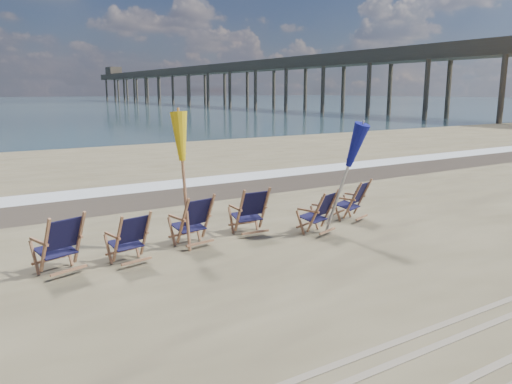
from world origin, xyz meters
TOP-DOWN VIEW (x-y plane):
  - surf_foam at (0.00, 8.30)m, footprint 200.00×1.40m
  - wet_sand_strip at (0.00, 6.80)m, footprint 200.00×2.60m
  - tire_tracks at (0.00, -2.80)m, footprint 80.00×1.30m
  - beach_chair_0 at (-3.34, 2.12)m, footprint 0.82×0.87m
  - beach_chair_1 at (-2.31, 1.97)m, footprint 0.69×0.75m
  - beach_chair_2 at (-0.99, 2.28)m, footprint 0.73×0.80m
  - beach_chair_3 at (0.26, 2.29)m, footprint 0.68×0.75m
  - beach_chair_4 at (1.45, 1.71)m, footprint 0.76×0.80m
  - beach_chair_5 at (2.78, 2.15)m, footprint 0.80×0.84m
  - umbrella_yellow at (-1.48, 2.21)m, footprint 0.30×0.30m
  - umbrella_blue at (1.48, 1.40)m, footprint 0.30×0.30m
  - fishing_pier at (38.00, 74.00)m, footprint 4.40×140.00m

SIDE VIEW (x-z plane):
  - wet_sand_strip at x=0.00m, z-range 0.00..0.00m
  - surf_foam at x=0.00m, z-range 0.00..0.01m
  - tire_tracks at x=0.00m, z-range 0.00..0.01m
  - beach_chair_1 at x=-2.31m, z-range 0.00..0.91m
  - beach_chair_4 at x=1.45m, z-range 0.00..0.91m
  - beach_chair_5 at x=2.78m, z-range 0.00..0.93m
  - beach_chair_3 at x=0.26m, z-range 0.00..0.99m
  - beach_chair_2 at x=-0.99m, z-range 0.00..0.99m
  - beach_chair_0 at x=-3.34m, z-range 0.00..1.00m
  - umbrella_blue at x=1.48m, z-range 0.62..2.93m
  - umbrella_yellow at x=-1.48m, z-range 0.68..3.13m
  - fishing_pier at x=38.00m, z-range 0.00..9.30m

